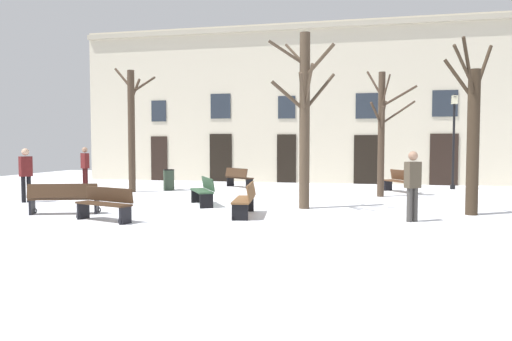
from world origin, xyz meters
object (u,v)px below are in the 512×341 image
Objects in this scene: litter_bin at (169,180)px; streetlamp at (454,131)px; bench_by_litter_bin at (105,203)px; person_by_shop_door at (413,182)px; person_strolling at (85,165)px; tree_foreground at (382,129)px; tree_right_of_center at (132,126)px; tree_near_facade at (304,115)px; bench_near_lamp at (246,199)px; bench_near_center_tree at (64,198)px; tree_center at (473,134)px; person_crossing_plaza at (26,172)px; bench_back_to_back_left at (203,191)px; bench_back_to_back_right at (401,181)px; bench_facing_shops at (239,177)px.

streetlamp is at bearing 14.78° from litter_bin.
person_by_shop_door is (7.65, 1.60, 0.55)m from bench_by_litter_bin.
person_by_shop_door is (13.38, -6.74, -0.02)m from person_strolling.
tree_foreground is at bearing -153.92° from person_strolling.
tree_right_of_center is 8.34m from tree_near_facade.
bench_near_lamp is (4.95, -6.46, 0.01)m from litter_bin.
streetlamp reaches higher than bench_near_center_tree.
person_strolling reaches higher than bench_by_litter_bin.
tree_center is 2.50× the size of bench_near_lamp.
tree_near_facade is 6.30m from bench_by_litter_bin.
tree_right_of_center reaches higher than tree_foreground.
person_by_shop_door is at bearing -84.40° from tree_foreground.
person_strolling is at bearing 41.08° from person_crossing_plaza.
person_by_shop_door reaches higher than bench_back_to_back_left.
bench_back_to_back_left is (1.41, 3.61, 0.01)m from bench_by_litter_bin.
bench_by_litter_bin is at bearing 135.45° from bench_near_center_tree.
tree_foreground is at bearing 117.82° from tree_center.
tree_foreground is 0.89× the size of tree_near_facade.
bench_back_to_back_right is 8.94m from bench_near_lamp.
tree_foreground is 5.36× the size of litter_bin.
litter_bin reaches higher than bench_near_center_tree.
person_by_shop_door is at bearing -177.02° from person_strolling.
person_crossing_plaza is 5.37m from person_strolling.
bench_near_lamp is at bearing -63.23° from bench_back_to_back_right.
streetlamp is at bearing 97.84° from bench_back_to_back_right.
bench_near_lamp is at bearing -70.10° from person_crossing_plaza.
litter_bin is 11.39m from person_by_shop_door.
tree_foreground reaches higher than bench_by_litter_bin.
bench_back_to_back_left is at bearing -55.82° from litter_bin.
bench_near_lamp is at bearing 170.71° from bench_near_center_tree.
tree_right_of_center is 6.76m from bench_near_center_tree.
bench_back_to_back_right is at bearing 101.35° from bench_back_to_back_left.
bench_near_center_tree is at bearing -168.05° from tree_center.
tree_right_of_center is 1.25× the size of streetlamp.
tree_right_of_center is 4.77m from person_crossing_plaza.
litter_bin is 5.48m from bench_back_to_back_left.
bench_near_lamp is 8.10m from person_crossing_plaza.
bench_facing_shops is (0.88, 10.12, -0.01)m from bench_by_litter_bin.
bench_by_litter_bin is at bearing -68.33° from tree_right_of_center.
person_crossing_plaza is at bearing -115.08° from bench_back_to_back_left.
bench_back_to_back_right is 7.76m from person_by_shop_door.
bench_facing_shops reaches higher than bench_by_litter_bin.
bench_near_lamp reaches higher than bench_facing_shops.
tree_center is 0.90× the size of tree_near_facade.
person_strolling reaches higher than bench_facing_shops.
litter_bin is (-11.02, 4.94, -1.78)m from tree_center.
tree_center is 1.01× the size of tree_foreground.
bench_by_litter_bin is at bearing -133.19° from tree_foreground.
streetlamp is 3.62m from bench_back_to_back_right.
bench_back_to_back_left is (-6.48, -5.73, -0.00)m from bench_back_to_back_right.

